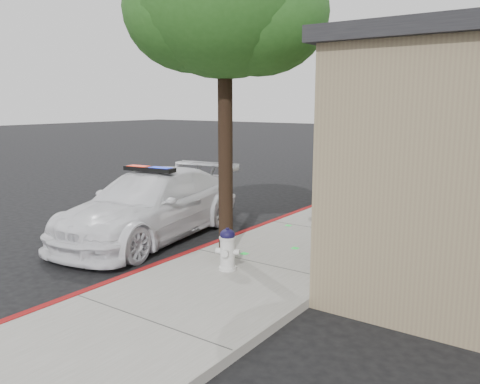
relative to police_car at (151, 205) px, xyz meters
name	(u,v)px	position (x,y,z in m)	size (l,w,h in m)	color
ground	(195,255)	(1.73, -0.47, -0.80)	(120.00, 120.00, 0.00)	black
sidewalk	(326,233)	(3.33, 2.53, -0.72)	(3.20, 60.00, 0.15)	gray
red_curb	(272,224)	(1.79, 2.53, -0.72)	(0.14, 60.00, 0.16)	maroon
police_car	(151,205)	(0.00, 0.00, 0.00)	(2.91, 5.71, 1.71)	white
fire_hydrant	(227,249)	(3.08, -1.12, -0.25)	(0.45, 0.39, 0.78)	silver
street_tree_near	(225,5)	(2.44, -0.31, 4.16)	(3.75, 3.52, 6.44)	black
street_tree_mid	(404,64)	(2.73, 9.81, 3.70)	(3.02, 3.12, 5.76)	black
street_tree_far	(429,88)	(2.46, 14.32, 2.96)	(2.74, 2.54, 4.80)	black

